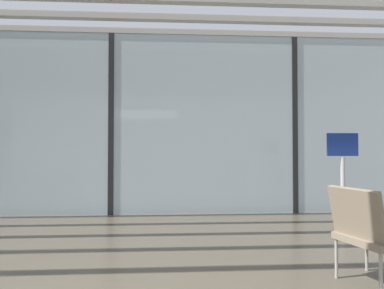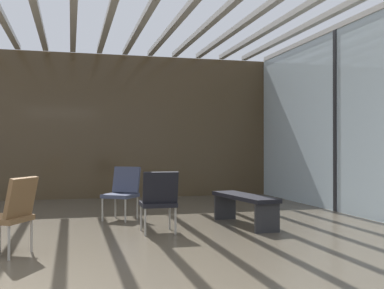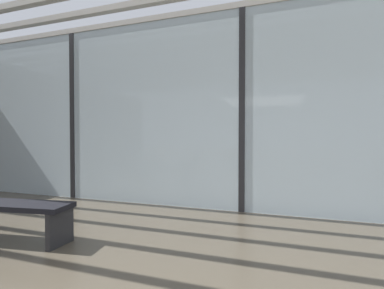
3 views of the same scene
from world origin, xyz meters
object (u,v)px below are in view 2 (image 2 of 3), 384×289
lounge_chair_3 (159,198)px  waiting_bench (244,202)px  lounge_chair_2 (123,190)px  lounge_chair_0 (11,211)px

lounge_chair_3 → waiting_bench: lounge_chair_3 is taller
waiting_bench → lounge_chair_2: bearing=49.5°
lounge_chair_0 → lounge_chair_3: 2.04m
lounge_chair_2 → lounge_chair_3: size_ratio=1.00×
waiting_bench → lounge_chair_0: bearing=103.4°
lounge_chair_0 → lounge_chair_2: size_ratio=1.00×
lounge_chair_0 → waiting_bench: 3.46m
lounge_chair_0 → lounge_chair_2: (-2.36, 1.48, 0.00)m
lounge_chair_0 → lounge_chair_3: size_ratio=1.00×
lounge_chair_0 → lounge_chair_2: 2.79m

